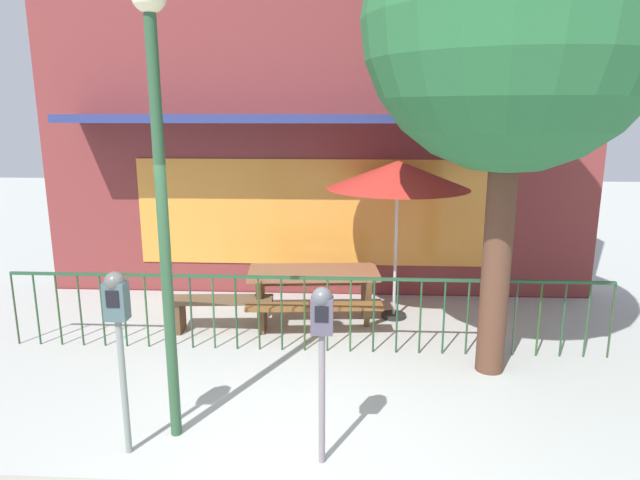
{
  "coord_description": "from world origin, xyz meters",
  "views": [
    {
      "loc": [
        0.56,
        -4.37,
        2.94
      ],
      "look_at": [
        0.17,
        2.56,
        1.33
      ],
      "focal_mm": 31.48,
      "sensor_mm": 36.0,
      "label": 1
    }
  ],
  "objects_px": {
    "parking_meter_far": "(118,315)",
    "street_lamp": "(159,155)",
    "patio_bench": "(221,307)",
    "street_tree": "(514,21)",
    "patio_umbrella": "(398,176)",
    "picnic_table_left": "(313,281)",
    "parking_meter_near": "(322,329)"
  },
  "relations": [
    {
      "from": "parking_meter_far",
      "to": "patio_bench",
      "type": "bearing_deg",
      "value": 86.19
    },
    {
      "from": "patio_umbrella",
      "to": "street_tree",
      "type": "xyz_separation_m",
      "value": [
        0.99,
        -1.64,
        1.75
      ]
    },
    {
      "from": "patio_bench",
      "to": "parking_meter_near",
      "type": "xyz_separation_m",
      "value": [
        1.52,
        -2.84,
        0.86
      ]
    },
    {
      "from": "parking_meter_far",
      "to": "street_lamp",
      "type": "distance_m",
      "value": 1.38
    },
    {
      "from": "patio_umbrella",
      "to": "street_lamp",
      "type": "distance_m",
      "value": 3.9
    },
    {
      "from": "patio_bench",
      "to": "parking_meter_near",
      "type": "distance_m",
      "value": 3.33
    },
    {
      "from": "parking_meter_near",
      "to": "street_tree",
      "type": "height_order",
      "value": "street_tree"
    },
    {
      "from": "patio_umbrella",
      "to": "parking_meter_far",
      "type": "distance_m",
      "value": 4.38
    },
    {
      "from": "street_tree",
      "to": "street_lamp",
      "type": "xyz_separation_m",
      "value": [
        -3.22,
        -1.51,
        -1.23
      ]
    },
    {
      "from": "patio_umbrella",
      "to": "parking_meter_near",
      "type": "bearing_deg",
      "value": -103.78
    },
    {
      "from": "patio_bench",
      "to": "parking_meter_far",
      "type": "xyz_separation_m",
      "value": [
        -0.19,
        -2.79,
        0.92
      ]
    },
    {
      "from": "parking_meter_far",
      "to": "street_tree",
      "type": "distance_m",
      "value": 4.73
    },
    {
      "from": "patio_umbrella",
      "to": "street_lamp",
      "type": "relative_size",
      "value": 0.57
    },
    {
      "from": "street_tree",
      "to": "patio_bench",
      "type": "bearing_deg",
      "value": 163.85
    },
    {
      "from": "picnic_table_left",
      "to": "parking_meter_far",
      "type": "xyz_separation_m",
      "value": [
        -1.42,
        -3.18,
        0.66
      ]
    },
    {
      "from": "patio_umbrella",
      "to": "parking_meter_far",
      "type": "relative_size",
      "value": 1.37
    },
    {
      "from": "patio_umbrella",
      "to": "street_lamp",
      "type": "bearing_deg",
      "value": -125.32
    },
    {
      "from": "parking_meter_far",
      "to": "street_lamp",
      "type": "xyz_separation_m",
      "value": [
        0.33,
        0.31,
        1.31
      ]
    },
    {
      "from": "patio_bench",
      "to": "parking_meter_far",
      "type": "height_order",
      "value": "parking_meter_far"
    },
    {
      "from": "patio_umbrella",
      "to": "patio_bench",
      "type": "xyz_separation_m",
      "value": [
        -2.38,
        -0.67,
        -1.72
      ]
    },
    {
      "from": "picnic_table_left",
      "to": "parking_meter_near",
      "type": "xyz_separation_m",
      "value": [
        0.29,
        -3.22,
        0.6
      ]
    },
    {
      "from": "picnic_table_left",
      "to": "street_lamp",
      "type": "relative_size",
      "value": 0.48
    },
    {
      "from": "patio_bench",
      "to": "street_tree",
      "type": "height_order",
      "value": "street_tree"
    },
    {
      "from": "parking_meter_near",
      "to": "street_tree",
      "type": "distance_m",
      "value": 3.7
    },
    {
      "from": "picnic_table_left",
      "to": "patio_bench",
      "type": "relative_size",
      "value": 1.35
    },
    {
      "from": "patio_bench",
      "to": "street_lamp",
      "type": "height_order",
      "value": "street_lamp"
    },
    {
      "from": "patio_bench",
      "to": "parking_meter_far",
      "type": "distance_m",
      "value": 2.95
    },
    {
      "from": "picnic_table_left",
      "to": "patio_umbrella",
      "type": "distance_m",
      "value": 1.88
    },
    {
      "from": "parking_meter_far",
      "to": "street_tree",
      "type": "relative_size",
      "value": 0.31
    },
    {
      "from": "patio_umbrella",
      "to": "patio_bench",
      "type": "relative_size",
      "value": 1.6
    },
    {
      "from": "patio_bench",
      "to": "picnic_table_left",
      "type": "bearing_deg",
      "value": 17.41
    },
    {
      "from": "patio_bench",
      "to": "parking_meter_near",
      "type": "height_order",
      "value": "parking_meter_near"
    }
  ]
}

